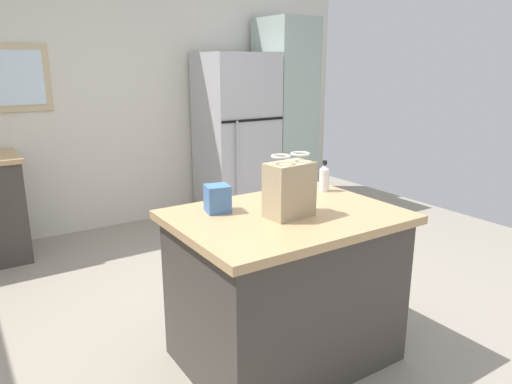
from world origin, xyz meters
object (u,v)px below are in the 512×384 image
at_px(kitchen_island, 285,286).
at_px(small_box, 217,199).
at_px(refrigerator, 236,136).
at_px(tall_cabinet, 285,116).
at_px(shopping_bag, 290,189).
at_px(bottle, 324,178).

bearing_deg(kitchen_island, small_box, 143.28).
height_order(refrigerator, tall_cabinet, tall_cabinet).
bearing_deg(tall_cabinet, shopping_bag, -125.95).
relative_size(kitchen_island, small_box, 8.11).
bearing_deg(kitchen_island, refrigerator, 64.73).
distance_m(refrigerator, tall_cabinet, 0.68).
relative_size(tall_cabinet, small_box, 14.37).
xyz_separation_m(shopping_bag, bottle, (0.49, 0.29, -0.06)).
height_order(kitchen_island, refrigerator, refrigerator).
height_order(refrigerator, shopping_bag, refrigerator).
relative_size(refrigerator, small_box, 11.86).
distance_m(kitchen_island, bottle, 0.75).
xyz_separation_m(refrigerator, tall_cabinet, (0.65, 0.00, 0.19)).
bearing_deg(shopping_bag, refrigerator, 64.87).
relative_size(shopping_bag, bottle, 1.70).
height_order(kitchen_island, small_box, small_box).
height_order(shopping_bag, small_box, shopping_bag).
bearing_deg(bottle, small_box, -178.91).
relative_size(refrigerator, tall_cabinet, 0.83).
relative_size(tall_cabinet, shopping_bag, 6.39).
height_order(tall_cabinet, bottle, tall_cabinet).
bearing_deg(small_box, bottle, 1.09).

